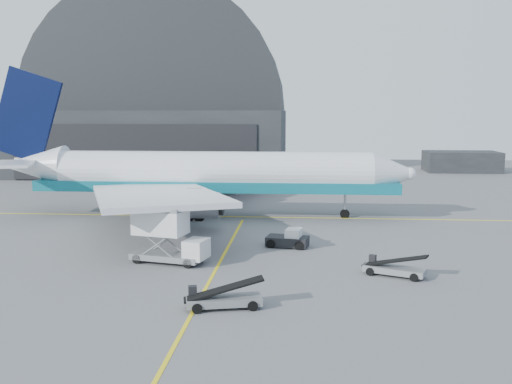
# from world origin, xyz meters

# --- Properties ---
(ground) EXTENTS (200.00, 200.00, 0.00)m
(ground) POSITION_xyz_m (0.00, 0.00, 0.00)
(ground) COLOR #565659
(ground) RESTS_ON ground
(taxi_lines) EXTENTS (80.00, 42.12, 0.02)m
(taxi_lines) POSITION_xyz_m (0.00, 12.67, 0.01)
(taxi_lines) COLOR yellow
(taxi_lines) RESTS_ON ground
(hangar) EXTENTS (50.00, 28.30, 28.00)m
(hangar) POSITION_xyz_m (-22.00, 64.95, 9.54)
(hangar) COLOR black
(hangar) RESTS_ON ground
(distant_bldg_a) EXTENTS (14.00, 8.00, 4.00)m
(distant_bldg_a) POSITION_xyz_m (38.00, 72.00, 0.00)
(distant_bldg_a) COLOR black
(distant_bldg_a) RESTS_ON ground
(airliner) EXTENTS (48.74, 47.27, 17.11)m
(airliner) POSITION_xyz_m (-5.30, 20.29, 4.79)
(airliner) COLOR white
(airliner) RESTS_ON ground
(catering_truck) EXTENTS (6.44, 3.59, 4.19)m
(catering_truck) POSITION_xyz_m (-4.14, -0.06, 2.12)
(catering_truck) COLOR slate
(catering_truck) RESTS_ON ground
(pushback_tug) EXTENTS (3.94, 2.74, 1.67)m
(pushback_tug) POSITION_xyz_m (5.33, 6.06, 0.63)
(pushback_tug) COLOR black
(pushback_tug) RESTS_ON ground
(belt_loader_a) EXTENTS (4.98, 2.55, 1.86)m
(belt_loader_a) POSITION_xyz_m (1.70, -10.17, 0.57)
(belt_loader_a) COLOR slate
(belt_loader_a) RESTS_ON ground
(belt_loader_b) EXTENTS (4.66, 3.10, 1.78)m
(belt_loader_b) POSITION_xyz_m (13.16, -2.39, 0.55)
(belt_loader_b) COLOR slate
(belt_loader_b) RESTS_ON ground
(traffic_cone) EXTENTS (0.38, 0.38, 0.55)m
(traffic_cone) POSITION_xyz_m (-2.36, 6.79, 0.26)
(traffic_cone) COLOR #FF6508
(traffic_cone) RESTS_ON ground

